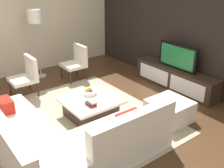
% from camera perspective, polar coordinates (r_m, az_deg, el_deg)
% --- Properties ---
extents(ground_plane, '(14.00, 14.00, 0.00)m').
position_cam_1_polar(ground_plane, '(5.14, -4.81, -7.66)').
color(ground_plane, '#4C301C').
extents(feature_wall_back, '(6.40, 0.12, 2.80)m').
position_cam_1_polar(feature_wall_back, '(6.37, 15.98, 11.37)').
color(feature_wall_back, black).
rests_on(feature_wall_back, ground).
extents(side_wall_left, '(0.12, 5.20, 2.80)m').
position_cam_1_polar(side_wall_left, '(7.48, -17.62, 12.92)').
color(side_wall_left, beige).
rests_on(side_wall_left, ground).
extents(area_rug, '(3.30, 2.60, 0.01)m').
position_cam_1_polar(area_rug, '(5.21, -5.41, -7.15)').
color(area_rug, tan).
rests_on(area_rug, ground).
extents(media_console, '(2.16, 0.43, 0.50)m').
position_cam_1_polar(media_console, '(6.48, 13.20, 1.15)').
color(media_console, '#332319').
rests_on(media_console, ground).
extents(television, '(1.03, 0.06, 0.57)m').
position_cam_1_polar(television, '(6.30, 13.66, 5.64)').
color(television, black).
rests_on(television, media_console).
extents(sectional_couch, '(2.54, 2.35, 0.82)m').
position_cam_1_polar(sectional_couch, '(4.24, -11.31, -11.15)').
color(sectional_couch, silver).
rests_on(sectional_couch, ground).
extents(coffee_table, '(0.97, 1.00, 0.38)m').
position_cam_1_polar(coffee_table, '(5.16, -4.56, -4.94)').
color(coffee_table, '#332319').
rests_on(coffee_table, ground).
extents(accent_chair_near, '(0.56, 0.53, 0.87)m').
position_cam_1_polar(accent_chair_near, '(6.20, -17.66, 1.98)').
color(accent_chair_near, '#332319').
rests_on(accent_chair_near, ground).
extents(floor_lamp, '(0.34, 0.34, 1.72)m').
position_cam_1_polar(floor_lamp, '(6.93, -16.03, 12.86)').
color(floor_lamp, '#A5A5AA').
rests_on(floor_lamp, ground).
extents(ottoman, '(0.70, 0.70, 0.40)m').
position_cam_1_polar(ottoman, '(5.15, 12.03, -5.53)').
color(ottoman, silver).
rests_on(ottoman, ground).
extents(fruit_bowl, '(0.28, 0.28, 0.13)m').
position_cam_1_polar(fruit_bowl, '(5.24, -4.82, -1.70)').
color(fruit_bowl, silver).
rests_on(fruit_bowl, coffee_table).
extents(accent_chair_far, '(0.55, 0.52, 0.87)m').
position_cam_1_polar(accent_chair_far, '(6.85, -7.53, 4.98)').
color(accent_chair_far, '#332319').
rests_on(accent_chair_far, ground).
extents(book_stack, '(0.19, 0.16, 0.09)m').
position_cam_1_polar(book_stack, '(4.83, -4.42, -4.05)').
color(book_stack, maroon).
rests_on(book_stack, coffee_table).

